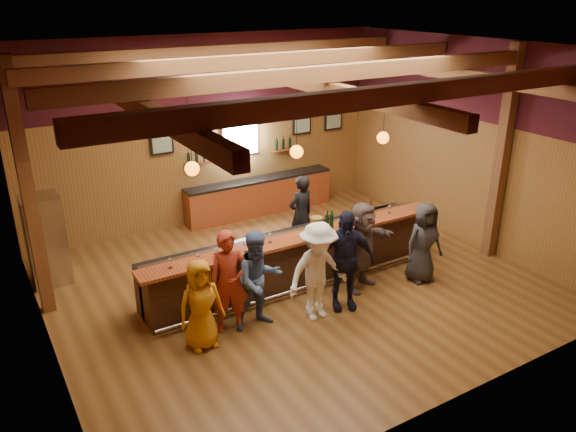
{
  "coord_description": "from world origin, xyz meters",
  "views": [
    {
      "loc": [
        -5.15,
        -8.31,
        5.4
      ],
      "look_at": [
        0.0,
        0.3,
        1.35
      ],
      "focal_mm": 35.0,
      "sensor_mm": 36.0,
      "label": 1
    }
  ],
  "objects": [
    {
      "name": "bottle_b",
      "position": [
        0.64,
        -0.11,
        1.25
      ],
      "size": [
        0.08,
        0.08,
        0.36
      ],
      "color": "black",
      "rests_on": "bar_counter"
    },
    {
      "name": "bottle_a",
      "position": [
        0.73,
        -0.13,
        1.25
      ],
      "size": [
        0.08,
        0.08,
        0.36
      ],
      "color": "black",
      "rests_on": "bar_counter"
    },
    {
      "name": "glass_e",
      "position": [
        -0.64,
        -0.12,
        1.24
      ],
      "size": [
        0.08,
        0.08,
        0.18
      ],
      "color": "silver",
      "rests_on": "bar_counter"
    },
    {
      "name": "customer_dark",
      "position": [
        2.25,
        -1.11,
        0.81
      ],
      "size": [
        0.85,
        0.61,
        1.63
      ],
      "primitive_type": "imported",
      "rotation": [
        0.0,
        0.0,
        -0.12
      ],
      "color": "#28282B",
      "rests_on": "ground"
    },
    {
      "name": "glass_h",
      "position": [
        2.2,
        -0.13,
        1.23
      ],
      "size": [
        0.08,
        0.08,
        0.17
      ],
      "color": "silver",
      "rests_on": "bar_counter"
    },
    {
      "name": "customer_white",
      "position": [
        -0.3,
        -1.21,
        0.9
      ],
      "size": [
        1.18,
        0.7,
        1.81
      ],
      "primitive_type": "imported",
      "rotation": [
        0.0,
        0.0,
        0.02
      ],
      "color": "white",
      "rests_on": "ground"
    },
    {
      "name": "glass_a",
      "position": [
        -2.55,
        -0.16,
        1.24
      ],
      "size": [
        0.08,
        0.08,
        0.18
      ],
      "color": "silver",
      "rests_on": "bar_counter"
    },
    {
      "name": "bar_counter",
      "position": [
        0.02,
        0.15,
        0.52
      ],
      "size": [
        6.3,
        1.07,
        1.11
      ],
      "color": "black",
      "rests_on": "ground"
    },
    {
      "name": "glass_g",
      "position": [
        1.24,
        -0.12,
        1.24
      ],
      "size": [
        0.08,
        0.08,
        0.18
      ],
      "color": "silver",
      "rests_on": "bar_counter"
    },
    {
      "name": "glass_b",
      "position": [
        -2.1,
        -0.24,
        1.23
      ],
      "size": [
        0.08,
        0.08,
        0.17
      ],
      "color": "silver",
      "rests_on": "bar_counter"
    },
    {
      "name": "stainless_fridge",
      "position": [
        -4.1,
        2.6,
        0.9
      ],
      "size": [
        0.7,
        0.7,
        1.8
      ],
      "primitive_type": "cube",
      "color": "silver",
      "rests_on": "ground"
    },
    {
      "name": "customer_denim",
      "position": [
        -1.3,
        -0.91,
        0.88
      ],
      "size": [
        0.89,
        0.72,
        1.76
      ],
      "primitive_type": "imported",
      "rotation": [
        0.0,
        0.0,
        -0.06
      ],
      "color": "#445D89",
      "rests_on": "ground"
    },
    {
      "name": "pendant_lights",
      "position": [
        0.0,
        0.0,
        2.71
      ],
      "size": [
        4.24,
        0.24,
        1.37
      ],
      "color": "black",
      "rests_on": "room"
    },
    {
      "name": "ice_bucket",
      "position": [
        0.41,
        -0.07,
        1.24
      ],
      "size": [
        0.24,
        0.24,
        0.26
      ],
      "primitive_type": "cylinder",
      "color": "olive",
      "rests_on": "bar_counter"
    },
    {
      "name": "bartender",
      "position": [
        0.87,
        1.2,
        0.89
      ],
      "size": [
        0.71,
        0.52,
        1.77
      ],
      "primitive_type": "imported",
      "rotation": [
        0.0,
        0.0,
        3.3
      ],
      "color": "black",
      "rests_on": "ground"
    },
    {
      "name": "glass_c",
      "position": [
        -1.72,
        -0.15,
        1.22
      ],
      "size": [
        0.07,
        0.07,
        0.16
      ],
      "color": "silver",
      "rests_on": "bar_counter"
    },
    {
      "name": "glass_f",
      "position": [
        0.87,
        -0.22,
        1.24
      ],
      "size": [
        0.08,
        0.08,
        0.18
      ],
      "color": "silver",
      "rests_on": "bar_counter"
    },
    {
      "name": "framed_pictures",
      "position": [
        1.67,
        3.94,
        2.1
      ],
      "size": [
        5.35,
        0.05,
        0.45
      ],
      "color": "black",
      "rests_on": "room"
    },
    {
      "name": "customer_orange",
      "position": [
        -2.38,
        -0.97,
        0.77
      ],
      "size": [
        0.75,
        0.49,
        1.53
      ],
      "primitive_type": "imported",
      "rotation": [
        0.0,
        0.0,
        0.01
      ],
      "color": "#C37712",
      "rests_on": "ground"
    },
    {
      "name": "window",
      "position": [
        0.8,
        3.95,
        2.05
      ],
      "size": [
        0.95,
        0.09,
        0.95
      ],
      "color": "silver",
      "rests_on": "room"
    },
    {
      "name": "glass_d",
      "position": [
        -1.2,
        -0.26,
        1.25
      ],
      "size": [
        0.09,
        0.09,
        0.2
      ],
      "color": "silver",
      "rests_on": "bar_counter"
    },
    {
      "name": "back_bar_cabinet",
      "position": [
        1.2,
        3.72,
        0.48
      ],
      "size": [
        4.0,
        0.52,
        0.95
      ],
      "color": "maroon",
      "rests_on": "ground"
    },
    {
      "name": "customer_redvest",
      "position": [
        -1.78,
        -0.77,
        0.91
      ],
      "size": [
        0.77,
        0.62,
        1.82
      ],
      "primitive_type": "imported",
      "rotation": [
        0.0,
        0.0,
        -0.32
      ],
      "color": "maroon",
      "rests_on": "ground"
    },
    {
      "name": "customer_navy",
      "position": [
        0.29,
        -1.15,
        0.94
      ],
      "size": [
        1.2,
        0.83,
        1.89
      ],
      "primitive_type": "imported",
      "rotation": [
        0.0,
        0.0,
        -0.37
      ],
      "color": "black",
      "rests_on": "ground"
    },
    {
      "name": "wine_shelves",
      "position": [
        0.8,
        3.88,
        1.62
      ],
      "size": [
        3.0,
        0.18,
        0.3
      ],
      "color": "maroon",
      "rests_on": "room"
    },
    {
      "name": "room",
      "position": [
        0.0,
        0.06,
        3.21
      ],
      "size": [
        9.04,
        9.0,
        4.52
      ],
      "color": "brown",
      "rests_on": "ground"
    },
    {
      "name": "customer_brown",
      "position": [
        1.01,
        -0.75,
        0.88
      ],
      "size": [
        1.71,
        1.03,
        1.76
      ],
      "primitive_type": "imported",
      "rotation": [
        0.0,
        0.0,
        0.33
      ],
      "color": "brown",
      "rests_on": "ground"
    }
  ]
}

